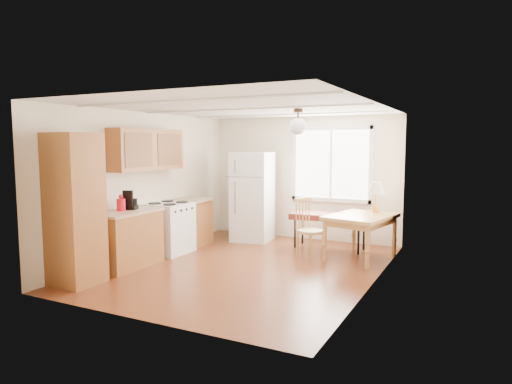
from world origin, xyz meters
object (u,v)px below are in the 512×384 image
Objects in this scene: refrigerator at (252,197)px; dining_table at (361,221)px; bench at (329,217)px; chair at (306,223)px.

dining_table is at bearing -20.28° from refrigerator.
refrigerator is 1.20× the size of bench.
bench is 0.76m from chair.
bench is at bearing 156.96° from dining_table.
dining_table reaches higher than bench.
bench is 1.48× the size of chair.
chair is at bearing -110.94° from bench.
dining_table is at bearing -42.59° from bench.
bench is at bearing 99.05° from chair.
chair is at bearing -152.27° from dining_table.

